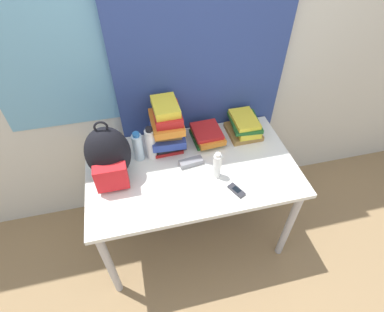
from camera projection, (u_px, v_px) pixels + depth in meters
name	position (u px, v px, depth m)	size (l,w,h in m)	color
ground_plane	(204.00, 276.00, 2.17)	(12.00, 12.00, 0.00)	#8C704C
wall_back	(174.00, 60.00, 1.87)	(6.00, 0.06, 2.50)	beige
curtain_blue	(202.00, 61.00, 1.86)	(1.12, 0.04, 2.50)	navy
desk	(192.00, 176.00, 1.96)	(1.32, 0.77, 0.76)	silver
backpack	(108.00, 156.00, 1.72)	(0.26, 0.26, 0.42)	black
book_stack_left	(167.00, 127.00, 1.92)	(0.22, 0.28, 0.34)	red
book_stack_center	(207.00, 134.00, 2.05)	(0.21, 0.25, 0.09)	#1E5623
book_stack_right	(244.00, 126.00, 2.08)	(0.22, 0.27, 0.14)	olive
water_bottle	(138.00, 147.00, 1.88)	(0.07, 0.07, 0.21)	silver
sports_bottle	(151.00, 144.00, 1.88)	(0.06, 0.06, 0.24)	white
sunscreen_bottle	(217.00, 166.00, 1.78)	(0.05, 0.05, 0.19)	white
cell_phone	(236.00, 190.00, 1.75)	(0.09, 0.12, 0.02)	#2D2D33
sunglasses_case	(191.00, 162.00, 1.90)	(0.16, 0.08, 0.04)	gray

